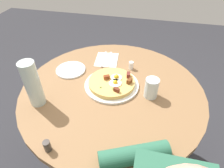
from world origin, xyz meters
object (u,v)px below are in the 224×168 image
at_px(breakfast_pizza, 112,82).
at_px(pepper_shaker, 47,146).
at_px(water_glass, 151,88).
at_px(bread_plate, 71,70).
at_px(dining_table, 112,110).
at_px(water_bottle, 33,84).
at_px(salt_shaker, 131,65).
at_px(knife, 109,59).
at_px(pizza_plate, 112,85).
at_px(fork, 104,59).

height_order(breakfast_pizza, pepper_shaker, breakfast_pizza).
bearing_deg(water_glass, bread_plate, -103.72).
height_order(dining_table, water_bottle, water_bottle).
distance_m(dining_table, water_glass, 0.31).
relative_size(breakfast_pizza, salt_shaker, 5.21).
bearing_deg(knife, pizza_plate, 10.12).
xyz_separation_m(fork, knife, (-0.00, 0.04, 0.00)).
distance_m(fork, knife, 0.04).
distance_m(pizza_plate, salt_shaker, 0.20).
xyz_separation_m(knife, pepper_shaker, (0.68, -0.08, 0.02)).
bearing_deg(knife, water_glass, 39.15).
relative_size(fork, water_glass, 1.71).
bearing_deg(fork, breakfast_pizza, 18.44).
distance_m(pizza_plate, bread_plate, 0.28).
height_order(water_glass, water_bottle, water_bottle).
relative_size(pizza_plate, pepper_shaker, 5.84).
relative_size(breakfast_pizza, knife, 1.38).
bearing_deg(bread_plate, water_bottle, -10.11).
relative_size(water_glass, pepper_shaker, 2.09).
xyz_separation_m(water_glass, salt_shaker, (-0.22, -0.13, -0.03)).
bearing_deg(fork, dining_table, 17.83).
relative_size(dining_table, water_bottle, 4.17).
height_order(salt_shaker, pepper_shaker, pepper_shaker).
height_order(bread_plate, knife, bread_plate).
height_order(bread_plate, salt_shaker, salt_shaker).
xyz_separation_m(breakfast_pizza, pepper_shaker, (0.43, -0.16, 0.00)).
distance_m(breakfast_pizza, fork, 0.27).
distance_m(breakfast_pizza, water_bottle, 0.39).
distance_m(bread_plate, knife, 0.26).
xyz_separation_m(pizza_plate, fork, (-0.24, -0.11, 0.00)).
height_order(pizza_plate, water_bottle, water_bottle).
bearing_deg(water_bottle, salt_shaker, 133.88).
height_order(fork, pepper_shaker, pepper_shaker).
bearing_deg(breakfast_pizza, pizza_plate, -78.52).
height_order(breakfast_pizza, bread_plate, breakfast_pizza).
relative_size(knife, water_glass, 1.71).
xyz_separation_m(pizza_plate, knife, (-0.25, -0.07, 0.00)).
relative_size(breakfast_pizza, fork, 1.38).
xyz_separation_m(bread_plate, water_glass, (0.12, 0.48, 0.05)).
bearing_deg(breakfast_pizza, knife, -163.28).
xyz_separation_m(dining_table, pepper_shaker, (0.41, -0.16, 0.20)).
bearing_deg(fork, salt_shaker, 66.16).
bearing_deg(bread_plate, fork, 134.03).
xyz_separation_m(pizza_plate, water_glass, (0.03, 0.21, 0.05)).
height_order(fork, water_bottle, water_bottle).
xyz_separation_m(breakfast_pizza, knife, (-0.25, -0.07, -0.02)).
height_order(bread_plate, fork, bread_plate).
height_order(pizza_plate, fork, pizza_plate).
height_order(knife, water_glass, water_glass).
height_order(breakfast_pizza, fork, breakfast_pizza).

